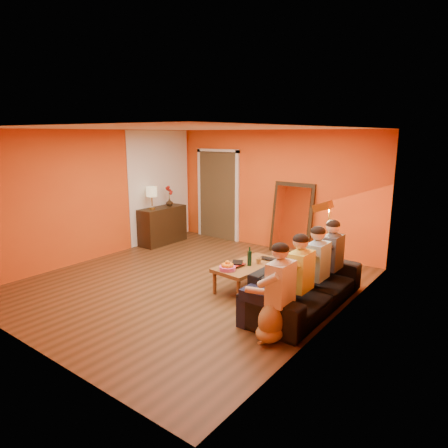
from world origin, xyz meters
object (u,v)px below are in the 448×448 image
Objects in this scene: person_mid_right at (317,267)px; wine_bottle at (250,256)px; sideboard at (163,225)px; laptop at (269,260)px; person_mid_left at (300,278)px; person_far_left at (280,291)px; table_lamp at (152,198)px; person_far_right at (332,258)px; coffee_table at (248,276)px; vase at (169,202)px; dog at (272,317)px; tumbler at (259,261)px; mirror_frame at (292,218)px; floor_lamp at (328,247)px; sofa at (305,285)px.

wine_bottle is at bearing -177.50° from person_mid_right.
laptop is (3.35, -0.79, 0.01)m from sideboard.
person_far_left is at bearing -90.00° from person_mid_left.
wine_bottle is at bearing -113.49° from laptop.
table_lamp is at bearing 156.02° from person_far_left.
sideboard is 4.41m from person_far_right.
table_lamp is 0.42× the size of coffee_table.
person_mid_right is at bearing -17.69° from vase.
sideboard is 4.95m from dog.
person_far_left is 1.78m from laptop.
table_lamp is 3.45m from laptop.
laptop reaches higher than coffee_table.
person_far_left is at bearing -48.39° from tumbler.
person_mid_left is 3.94× the size of wine_bottle.
sideboard is at bearing 159.64° from wine_bottle.
person_mid_right is (1.20, 0.00, 0.40)m from coffee_table.
dog reaches higher than laptop.
dog is 1.73m from tumbler.
person_far_left and person_far_right have the same top height.
person_far_right is at bearing -46.65° from mirror_frame.
floor_lamp reaches higher than wine_bottle.
sideboard is at bearing 73.65° from sofa.
tumbler is at bearing 50.19° from coffee_table.
floor_lamp is 1.18× the size of person_mid_right.
coffee_table is 3.94× the size of wine_bottle.
tumbler is at bearing -145.61° from floor_lamp.
floor_lamp is 1.18× the size of person_far_left.
mirror_frame is 1.29× the size of sideboard.
person_mid_right reaches higher than sofa.
coffee_table is (0.38, -2.22, -0.55)m from mirror_frame.
person_mid_left reaches higher than sideboard.
sofa is 1.89× the size of person_far_left.
sideboard is 0.97× the size of person_far_left.
sofa is at bearing -86.80° from floor_lamp.
person_mid_right reaches higher than dog.
dog is (4.34, -2.39, -0.12)m from sideboard.
table_lamp reaches higher than coffee_table.
floor_lamp is 0.99m from laptop.
sofa is 0.99m from tumbler.
wine_bottle is at bearing -24.18° from vase.
coffee_table is 3.39× the size of laptop.
vase is (-4.34, 2.64, 0.63)m from dog.
mirror_frame reaches higher than person_mid_left.
vase is (-4.37, 2.49, 0.33)m from person_far_left.
mirror_frame reaches higher than person_far_right.
person_far_right is at bearing 90.00° from person_mid_left.
sofa is at bearing -16.35° from sideboard.
person_mid_left and person_mid_right have the same top height.
laptop is (0.06, 0.23, -0.03)m from tumbler.
table_lamp is 3.40m from coffee_table.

